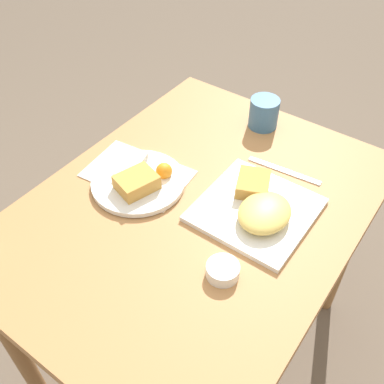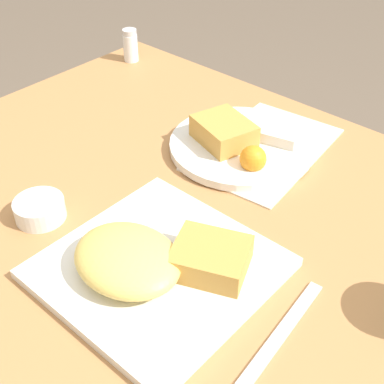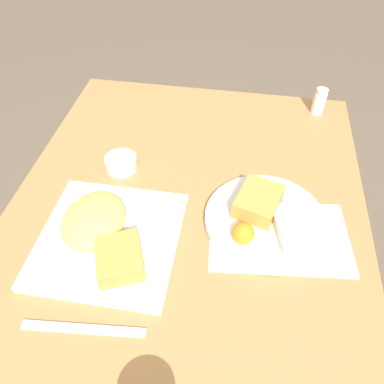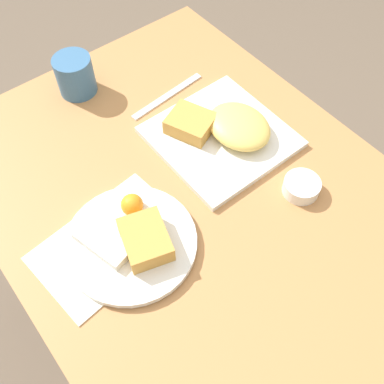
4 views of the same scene
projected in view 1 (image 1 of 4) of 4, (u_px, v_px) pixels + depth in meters
name	position (u px, v px, depth m)	size (l,w,h in m)	color
ground_plane	(194.00, 344.00, 1.67)	(8.00, 8.00, 0.00)	brown
dining_table	(194.00, 230.00, 1.21)	(1.02, 0.77, 0.75)	#B27A47
menu_card	(138.00, 174.00, 1.23)	(0.21, 0.30, 0.00)	beige
plate_square_near	(259.00, 207.00, 1.11)	(0.27, 0.27, 0.06)	white
plate_oval_far	(139.00, 180.00, 1.19)	(0.25, 0.25, 0.05)	white
sauce_ramekin	(223.00, 270.00, 0.98)	(0.07, 0.07, 0.03)	white
butter_knife	(284.00, 171.00, 1.24)	(0.04, 0.21, 0.00)	silver
coffee_mug	(264.00, 113.00, 1.36)	(0.09, 0.09, 0.09)	#386693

